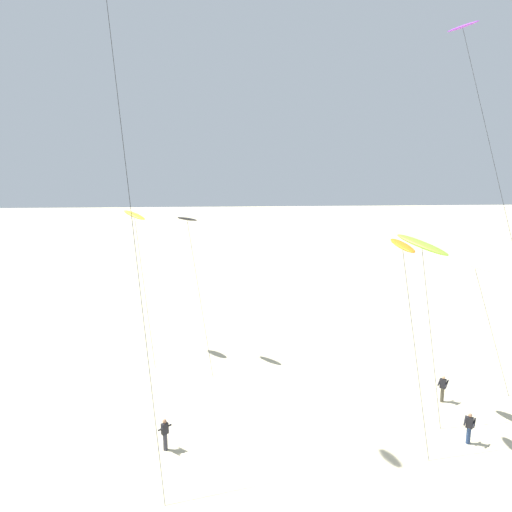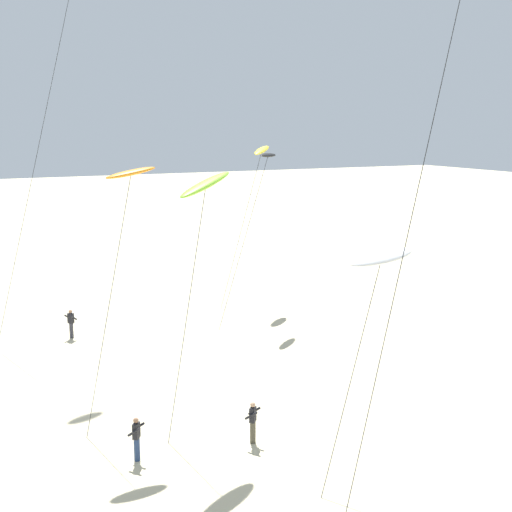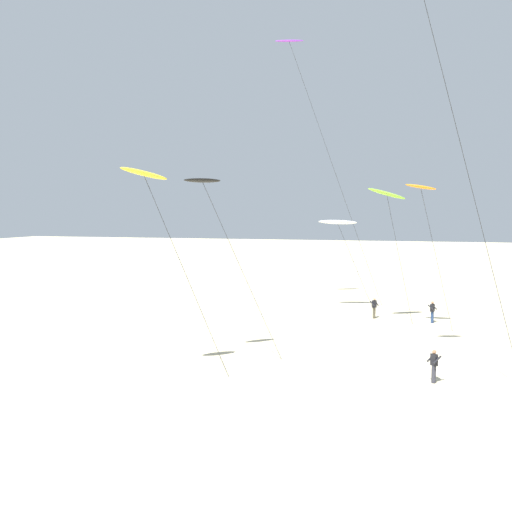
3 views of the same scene
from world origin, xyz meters
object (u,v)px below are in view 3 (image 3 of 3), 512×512
kite_orange (421,188)px  kite_lime (387,194)px  kite_purple (292,48)px  kite_black (203,183)px  kite_flyer_middle (374,307)px  kite_white (338,222)px  kite_flyer_nearest (432,311)px  kite_flyer_furthest (434,365)px  kite_yellow (145,175)px

kite_orange → kite_lime: size_ratio=1.01×
kite_purple → kite_orange: bearing=-124.9°
kite_black → kite_flyer_middle: kite_black is taller
kite_white → kite_flyer_nearest: kite_white is taller
kite_lime → kite_flyer_furthest: kite_lime is taller
kite_yellow → kite_lime: kite_yellow is taller
kite_black → kite_flyer_nearest: 21.74m
kite_white → kite_flyer_nearest: size_ratio=4.74×
kite_lime → kite_purple: (5.56, 8.44, 12.80)m
kite_flyer_nearest → kite_black: bearing=139.3°
kite_lime → kite_black: 16.27m
kite_yellow → kite_white: (22.70, -6.64, -2.67)m
kite_purple → kite_flyer_middle: (-3.30, -7.52, -21.68)m
kite_lime → kite_flyer_nearest: 9.68m
kite_flyer_furthest → kite_yellow: bearing=103.9°
kite_white → kite_black: bearing=164.8°
kite_white → kite_flyer_furthest: bearing=-159.5°
kite_purple → kite_flyer_nearest: (-3.91, -11.91, -21.68)m
kite_purple → kite_flyer_nearest: 25.05m
kite_yellow → kite_black: (3.96, -1.54, -0.19)m
kite_yellow → kite_flyer_nearest: bearing=-37.3°
kite_lime → kite_flyer_middle: bearing=22.1°
kite_flyer_furthest → kite_orange: bearing=2.8°
kite_white → kite_lime: (-5.44, -4.28, 2.19)m
kite_yellow → kite_lime: 20.43m
kite_purple → kite_flyer_furthest: kite_purple is taller
kite_lime → kite_purple: 16.30m
kite_flyer_nearest → kite_flyer_furthest: 15.49m
kite_black → kite_flyer_furthest: size_ratio=6.21×
kite_white → kite_orange: bearing=-138.1°
kite_purple → kite_yellow: bearing=173.8°
kite_orange → kite_flyer_nearest: (3.62, -1.11, -9.21)m
kite_orange → kite_lime: bearing=50.1°
kite_purple → kite_flyer_furthest: bearing=-149.6°
kite_black → kite_flyer_middle: (15.56, -8.46, -9.18)m
kite_white → kite_lime: kite_lime is taller
kite_flyer_nearest → kite_flyer_furthest: (-15.49, 0.53, 0.00)m
kite_white → kite_lime: size_ratio=0.76×
kite_flyer_nearest → kite_flyer_middle: size_ratio=1.00×
kite_orange → kite_flyer_nearest: kite_orange is taller
kite_yellow → kite_black: 4.26m
kite_purple → kite_flyer_middle: kite_purple is taller
kite_orange → kite_black: (-11.32, 11.74, -0.03)m
kite_yellow → kite_flyer_nearest: 25.54m
kite_black → kite_flyer_middle: 19.94m
kite_yellow → kite_lime: size_ratio=1.03×
kite_flyer_middle → kite_purple: bearing=66.3°
kite_purple → kite_black: (-18.85, 0.94, -12.50)m
kite_white → kite_purple: 15.55m
kite_yellow → kite_flyer_nearest: kite_yellow is taller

